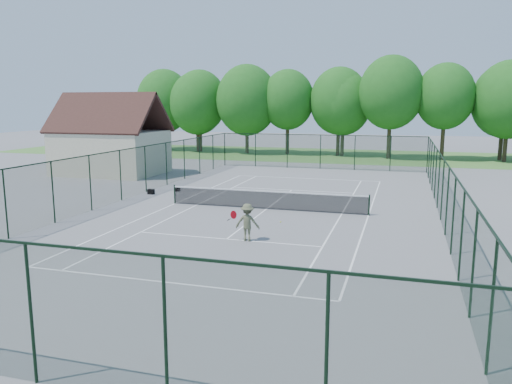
% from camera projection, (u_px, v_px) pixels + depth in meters
% --- Properties ---
extents(ground, '(140.00, 140.00, 0.00)m').
position_uv_depth(ground, '(266.00, 209.00, 27.34)').
color(ground, gray).
rests_on(ground, ground).
extents(grass_far, '(80.00, 16.00, 0.01)m').
position_uv_depth(grass_far, '(338.00, 155.00, 55.65)').
color(grass_far, '#528739').
rests_on(grass_far, ground).
extents(court_lines, '(11.05, 23.85, 0.01)m').
position_uv_depth(court_lines, '(266.00, 209.00, 27.34)').
color(court_lines, white).
rests_on(court_lines, ground).
extents(tennis_net, '(11.08, 0.08, 1.10)m').
position_uv_depth(tennis_net, '(266.00, 199.00, 27.24)').
color(tennis_net, black).
rests_on(tennis_net, ground).
extents(fence_enclosure, '(18.05, 36.05, 3.02)m').
position_uv_depth(fence_enclosure, '(266.00, 181.00, 27.07)').
color(fence_enclosure, '#183421').
rests_on(fence_enclosure, ground).
extents(utility_building, '(8.60, 6.27, 6.63)m').
position_uv_depth(utility_building, '(110.00, 136.00, 40.72)').
color(utility_building, beige).
rests_on(utility_building, ground).
extents(tree_line_far, '(39.40, 6.40, 9.70)m').
position_uv_depth(tree_line_far, '(339.00, 101.00, 54.61)').
color(tree_line_far, '#3F311F').
rests_on(tree_line_far, ground).
extents(sports_bag_a, '(0.43, 0.28, 0.33)m').
position_uv_depth(sports_bag_a, '(151.00, 192.00, 31.85)').
color(sports_bag_a, black).
rests_on(sports_bag_a, ground).
extents(sports_bag_b, '(0.40, 0.29, 0.28)m').
position_uv_depth(sports_bag_b, '(177.00, 189.00, 32.96)').
color(sports_bag_b, black).
rests_on(sports_bag_b, ground).
extents(tennis_player, '(2.23, 0.95, 1.59)m').
position_uv_depth(tennis_player, '(247.00, 222.00, 20.94)').
color(tennis_player, '#575B3F').
rests_on(tennis_player, ground).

